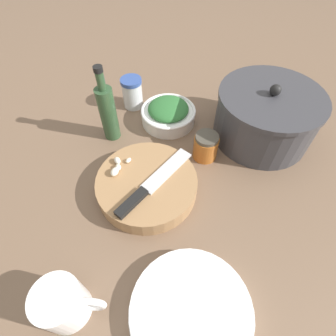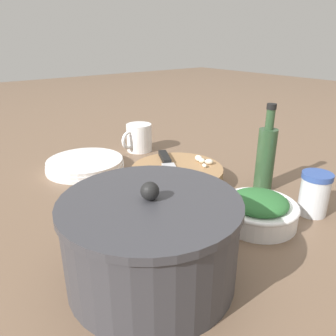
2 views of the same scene
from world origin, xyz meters
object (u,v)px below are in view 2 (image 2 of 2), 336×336
Objects in this scene: spice_jar at (314,193)px; plate_stack at (85,164)px; cutting_board at (177,175)px; coffee_mug at (139,138)px; herb_bowl at (258,209)px; stock_pot at (151,240)px; honey_jar at (176,204)px; chef_knife at (169,166)px; oil_bottle at (266,157)px; garlic_cloves at (203,160)px.

spice_jar is 0.42× the size of plate_stack.
coffee_mug is at bearing -13.05° from cutting_board.
herb_bowl is 0.27m from stock_pot.
honey_jar is at bearing 139.98° from cutting_board.
honey_jar is (-0.39, -0.03, 0.02)m from plate_stack.
plate_stack is (0.55, 0.28, -0.03)m from spice_jar.
stock_pot is (-0.11, 0.14, 0.03)m from honey_jar.
herb_bowl is 0.17m from honey_jar.
spice_jar reaches higher than coffee_mug.
chef_knife is at bearing -149.15° from plate_stack.
chef_knife is 0.25m from oil_bottle.
chef_knife is at bearing 43.18° from cutting_board.
stock_pot reaches higher than chef_knife.
honey_jar is at bearing 86.20° from oil_bottle.
herb_bowl is 0.55m from coffee_mug.
stock_pot is (-0.24, 0.34, 0.02)m from garlic_cloves.
cutting_board is 0.08m from garlic_cloves.
coffee_mug is at bearing 10.64° from oil_bottle.
chef_knife is 0.19m from honey_jar.
garlic_cloves is 0.17m from oil_bottle.
honey_jar is at bearing 83.16° from chef_knife.
coffee_mug is at bearing 6.38° from spice_jar.
stock_pot reaches higher than spice_jar.
oil_bottle is (-0.40, -0.30, 0.07)m from plate_stack.
coffee_mug is (0.54, -0.06, 0.01)m from herb_bowl.
stock_pot is (-0.50, 0.11, 0.06)m from plate_stack.
spice_jar reaches higher than chef_knife.
herb_bowl reaches higher than chef_knife.
spice_jar is (-0.31, -0.13, 0.03)m from cutting_board.
herb_bowl is 0.75× the size of oil_bottle.
garlic_cloves is at bearing -16.14° from herb_bowl.
garlic_cloves is 0.56× the size of coffee_mug.
spice_jar is at bearing -111.34° from herb_bowl.
cutting_board is 0.19m from honey_jar.
stock_pot reaches higher than garlic_cloves.
spice_jar is at bearing -96.96° from stock_pot.
herb_bowl is at bearing -131.82° from honey_jar.
plate_stack is at bearing -12.93° from stock_pot.
honey_jar is at bearing 122.87° from garlic_cloves.
oil_bottle reaches higher than honey_jar.
spice_jar is 0.44× the size of oil_bottle.
stock_pot reaches higher than coffee_mug.
plate_stack is (0.24, 0.15, -0.01)m from cutting_board.
herb_bowl is 1.37× the size of coffee_mug.
honey_jar is 0.34× the size of oil_bottle.
chef_knife is at bearing -33.62° from honey_jar.
herb_bowl is 0.72× the size of plate_stack.
spice_jar is (-0.29, -0.06, -0.00)m from garlic_cloves.
coffee_mug reaches higher than herb_bowl.
garlic_cloves is 0.89× the size of honey_jar.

